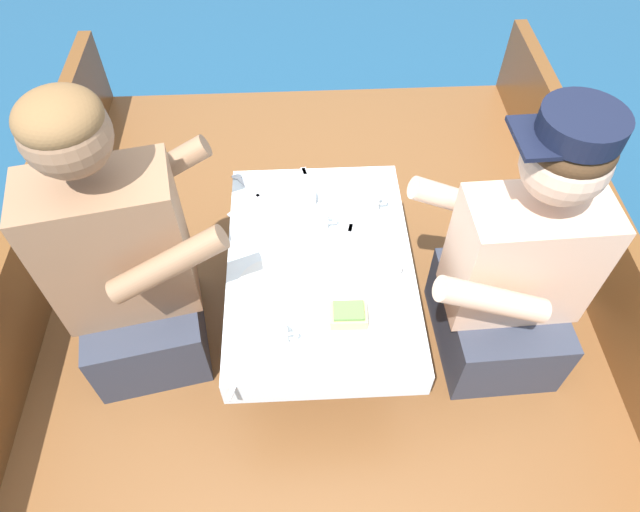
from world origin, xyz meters
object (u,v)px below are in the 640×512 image
Objects in this scene: coffee_cup_port at (369,202)px; person_port at (125,264)px; coffee_cup_starboard at (278,337)px; person_starboard at (515,270)px; sandwich at (348,314)px; coffee_cup_center at (319,221)px.

person_port is at bearing -163.92° from coffee_cup_port.
coffee_cup_port is 0.57m from coffee_cup_starboard.
person_starboard is 9.83× the size of coffee_cup_port.
person_port is 11.65× the size of coffee_cup_starboard.
sandwich is at bearing -28.96° from person_port.
coffee_cup_port is at bearing -36.52° from person_starboard.
coffee_cup_center is at bearing 72.41° from coffee_cup_starboard.
person_port reaches higher than coffee_cup_starboard.
person_starboard is 0.74m from coffee_cup_starboard.
coffee_cup_port is (0.76, 0.22, 0.00)m from person_port.
person_starboard reaches higher than coffee_cup_starboard.
coffee_cup_center is (-0.58, 0.21, 0.02)m from person_starboard.
coffee_cup_port is 0.18m from coffee_cup_center.
person_port reaches higher than sandwich.
person_port reaches higher than coffee_cup_port.
coffee_cup_port is at bearing 23.97° from coffee_cup_center.
coffee_cup_starboard is 0.95× the size of coffee_cup_center.
sandwich is 0.21m from coffee_cup_starboard.
coffee_cup_starboard is (-0.20, -0.06, -0.00)m from sandwich.
coffee_cup_port is 1.08× the size of coffee_cup_center.
coffee_cup_center is (0.59, 0.14, 0.00)m from person_port.
coffee_cup_center is at bearing -21.92° from person_starboard.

